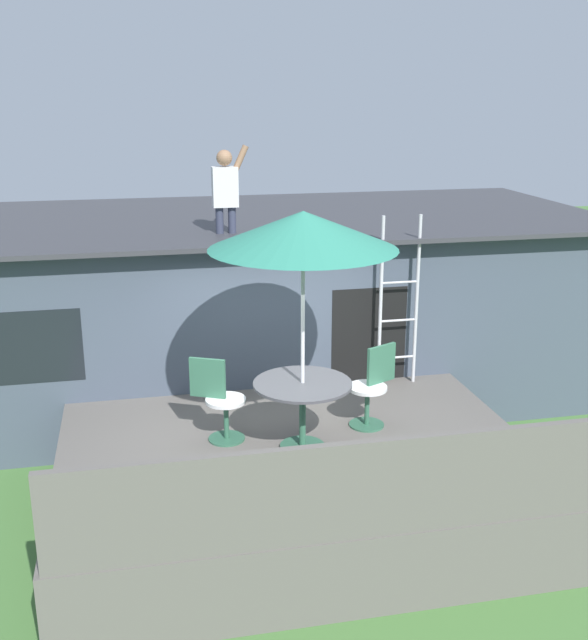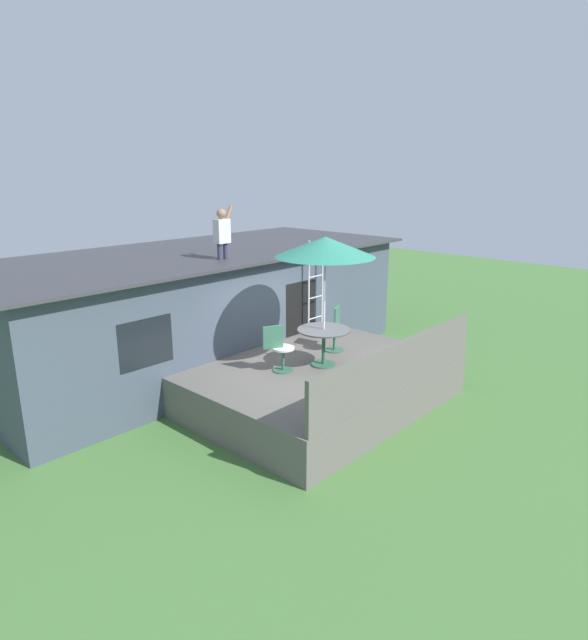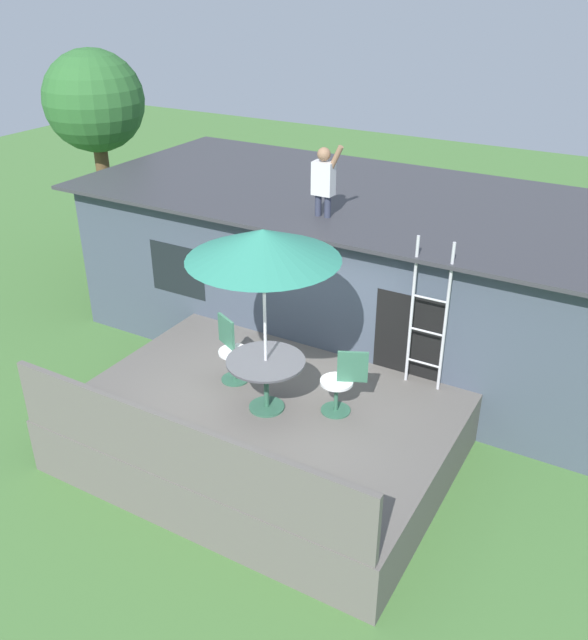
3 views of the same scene
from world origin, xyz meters
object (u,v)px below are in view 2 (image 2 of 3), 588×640
at_px(patio_chair_left, 279,349).
at_px(person_figure, 222,230).
at_px(patio_umbrella, 325,247).
at_px(step_ladder, 316,287).
at_px(patio_chair_right, 335,329).
at_px(patio_table, 324,337).

bearing_deg(patio_chair_left, person_figure, 105.22).
bearing_deg(patio_chair_left, patio_umbrella, -0.00).
xyz_separation_m(step_ladder, patio_chair_right, (-0.70, -1.17, -0.64)).
bearing_deg(step_ladder, patio_table, -135.25).
bearing_deg(step_ladder, person_figure, 158.01).
relative_size(patio_umbrella, patio_chair_left, 2.76).
bearing_deg(patio_table, step_ladder, 44.75).
xyz_separation_m(patio_umbrella, step_ladder, (1.61, 1.59, -1.25)).
height_order(patio_table, patio_umbrella, patio_umbrella).
height_order(person_figure, patio_chair_right, person_figure).
bearing_deg(person_figure, patio_chair_right, -55.79).
bearing_deg(patio_table, patio_chair_right, 25.30).
relative_size(patio_umbrella, step_ladder, 1.15).
relative_size(patio_umbrella, patio_chair_right, 2.76).
relative_size(patio_table, person_figure, 0.94).
relative_size(step_ladder, patio_chair_right, 2.39).
bearing_deg(patio_chair_right, person_figure, -81.09).
bearing_deg(patio_umbrella, step_ladder, 44.75).
xyz_separation_m(patio_table, patio_chair_right, (0.91, 0.43, -0.13)).
bearing_deg(person_figure, patio_table, -79.45).
distance_m(patio_table, patio_chair_right, 1.01).
xyz_separation_m(step_ladder, person_figure, (-2.06, 0.83, 1.41)).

